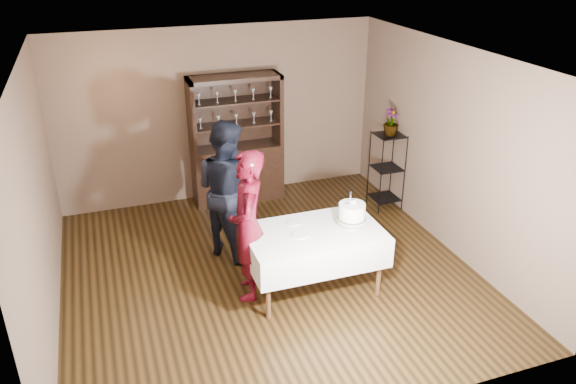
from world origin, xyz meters
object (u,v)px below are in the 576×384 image
china_hutch (237,160)px  man (227,189)px  potted_plant (391,122)px  cake (352,213)px  plant_etagere (387,168)px  cake_table (314,245)px  woman (248,226)px

china_hutch → man: (-0.54, -1.58, 0.26)m
china_hutch → potted_plant: 2.45m
china_hutch → cake: size_ratio=4.20×
man → cake: (1.18, -1.23, 0.06)m
plant_etagere → man: man is taller
plant_etagere → cake: (-1.43, -1.76, 0.33)m
china_hutch → potted_plant: china_hutch is taller
china_hutch → cake: 2.90m
cake_table → cake: 0.59m
woman → cake_table: bearing=92.8°
plant_etagere → cake: bearing=-129.1°
cake → potted_plant: 2.30m
plant_etagere → man: bearing=-168.6°
man → cake_table: bearing=-179.4°
man → potted_plant: man is taller
plant_etagere → cake_table: 2.54m
woman → cake: bearing=94.8°
china_hutch → plant_etagere: bearing=-26.8°
china_hutch → plant_etagere: china_hutch is taller
man → potted_plant: bearing=-110.4°
plant_etagere → potted_plant: (0.00, -0.02, 0.74)m
potted_plant → cake: bearing=-129.5°
cake_table → woman: woman is taller
woman → man: bearing=-164.8°
plant_etagere → potted_plant: potted_plant is taller
cake_table → man: 1.43m
cake → plant_etagere: bearing=50.9°
china_hutch → cake_table: (0.20, -2.76, -0.06)m
plant_etagere → potted_plant: size_ratio=3.00×
woman → man: size_ratio=0.98×
woman → potted_plant: size_ratio=4.52×
potted_plant → cake_table: bearing=-138.1°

